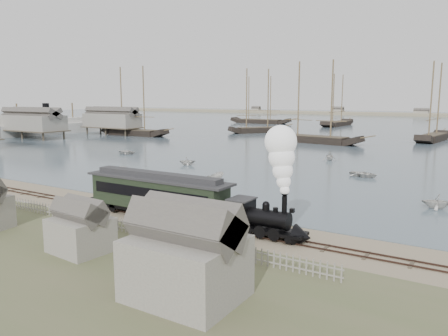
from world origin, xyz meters
The scene contains 26 objects.
ground centered at (0.00, 0.00, 0.00)m, with size 600.00×600.00×0.00m, color gray.
harbor_water centered at (0.00, 170.00, 0.03)m, with size 600.00×336.00×0.06m, color #485867.
rail_track centered at (0.00, -2.00, 0.04)m, with size 120.00×1.80×0.16m.
picket_fence_west centered at (-6.50, -7.00, 0.00)m, with size 19.00×0.10×1.20m, color gray, non-canonical shape.
picket_fence_east centered at (12.50, -7.50, 0.00)m, with size 15.00×0.10×1.20m, color gray, non-canonical shape.
shed_mid centered at (2.00, -12.00, 0.00)m, with size 4.00×3.50×3.60m, color gray, non-canonical shape.
shed_right centered at (13.00, -14.00, 0.00)m, with size 6.00×5.00×5.10m, color gray, non-canonical shape.
western_wharf centered at (-76.00, 40.00, 4.06)m, with size 36.00×56.00×8.00m, color gray, non-canonical shape.
far_spit centered at (0.00, 250.00, 0.00)m, with size 500.00×20.00×1.80m, color tan.
locomotive centered at (12.93, -2.00, 4.03)m, with size 6.98×2.61×8.70m.
passenger_coach centered at (0.82, -2.00, 2.34)m, with size 15.36×2.96×3.73m.
beached_dinghy centered at (1.31, 0.05, 0.36)m, with size 3.52×2.51×0.73m, color silver.
steamship centered at (-89.00, 52.62, 4.72)m, with size 42.58×7.10×9.31m, color silver, non-canonical shape.
rowboat_0 centered at (-20.74, 13.72, 0.50)m, with size 4.22×3.02×0.87m, color silver.
rowboat_1 centered at (-15.60, 24.92, 0.77)m, with size 2.70×2.33×1.42m, color silver.
rowboat_2 centered at (-3.00, 13.55, 0.79)m, with size 3.77×1.42×1.46m, color silver.
rowboat_3 centered at (11.92, 29.32, 0.47)m, with size 3.96×2.82×0.82m, color silver.
rowboat_4 centered at (22.70, 15.18, 0.81)m, with size 2.84×2.45×1.50m, color silver.
rowboat_6 centered at (-34.68, 30.23, 0.46)m, with size 3.89×2.78×0.81m, color silver.
rowboat_7 centered at (2.58, 42.80, 0.80)m, with size 2.83×2.44×1.49m, color silver.
schooner_0 centered at (-62.46, 62.48, 10.06)m, with size 22.42×5.17×20.00m, color black, non-canonical shape.
schooner_1 centered at (-36.07, 90.22, 10.06)m, with size 19.18×4.43×20.00m, color black, non-canonical shape.
schooner_2 centered at (-10.07, 70.17, 10.06)m, with size 23.46×5.41×20.00m, color black, non-canonical shape.
schooner_3 centered at (13.99, 90.51, 10.06)m, with size 20.20×4.66×20.00m, color black, non-canonical shape.
schooner_6 centered at (-58.14, 135.08, 10.06)m, with size 26.62×6.14×20.00m, color black, non-canonical shape.
schooner_7 centered at (-25.01, 136.09, 10.06)m, with size 23.88×5.51×20.00m, color black, non-canonical shape.
Camera 1 is at (26.90, -32.52, 11.16)m, focal length 35.00 mm.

